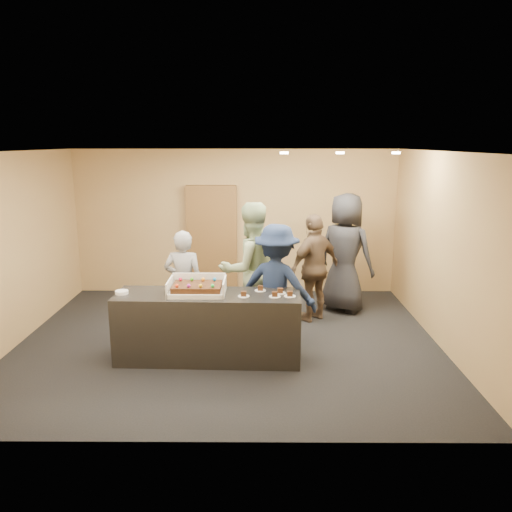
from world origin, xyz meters
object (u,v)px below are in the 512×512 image
at_px(plate_stack, 122,292).
at_px(person_dark_suit, 345,253).
at_px(person_server_grey, 184,284).
at_px(cake_box, 197,290).
at_px(storage_cabinet, 212,240).
at_px(person_brown_extra, 314,268).
at_px(person_sage_man, 250,269).
at_px(serving_counter, 208,327).
at_px(person_navy_man, 277,286).
at_px(sheet_cake, 197,287).

height_order(plate_stack, person_dark_suit, person_dark_suit).
bearing_deg(person_server_grey, cake_box, 114.75).
relative_size(storage_cabinet, person_brown_extra, 1.18).
distance_m(person_sage_man, person_brown_extra, 1.19).
height_order(serving_counter, storage_cabinet, storage_cabinet).
bearing_deg(person_brown_extra, serving_counter, 5.53).
bearing_deg(storage_cabinet, serving_counter, -85.86).
xyz_separation_m(serving_counter, storage_cabinet, (-0.22, 3.00, 0.57)).
xyz_separation_m(cake_box, person_server_grey, (-0.30, 0.81, -0.15)).
distance_m(plate_stack, person_dark_suit, 3.80).
height_order(person_brown_extra, person_dark_suit, person_dark_suit).
height_order(plate_stack, person_brown_extra, person_brown_extra).
height_order(cake_box, person_sage_man, person_sage_man).
bearing_deg(cake_box, person_navy_man, 22.02).
bearing_deg(person_sage_man, sheet_cake, 28.49).
height_order(person_server_grey, person_navy_man, person_navy_man).
height_order(person_server_grey, person_dark_suit, person_dark_suit).
xyz_separation_m(sheet_cake, person_navy_man, (1.05, 0.45, -0.13)).
height_order(sheet_cake, person_brown_extra, person_brown_extra).
xyz_separation_m(storage_cabinet, person_dark_suit, (2.33, -1.01, -0.02)).
relative_size(person_server_grey, person_sage_man, 0.80).
xyz_separation_m(plate_stack, person_dark_suit, (3.23, 2.00, 0.08)).
bearing_deg(sheet_cake, storage_cabinet, 91.56).
bearing_deg(person_sage_man, storage_cabinet, -95.16).
distance_m(storage_cabinet, person_server_grey, 2.19).
bearing_deg(sheet_cake, plate_stack, -179.66).
height_order(serving_counter, cake_box, cake_box).
distance_m(person_server_grey, person_dark_suit, 2.81).
distance_m(serving_counter, sheet_cake, 0.56).
distance_m(plate_stack, person_sage_man, 1.89).
distance_m(sheet_cake, person_brown_extra, 2.28).
height_order(storage_cabinet, plate_stack, storage_cabinet).
distance_m(storage_cabinet, person_dark_suit, 2.54).
distance_m(sheet_cake, person_server_grey, 0.91).
relative_size(serving_counter, person_dark_suit, 1.19).
bearing_deg(serving_counter, person_navy_man, 28.12).
bearing_deg(plate_stack, person_navy_man, 12.68).
height_order(sheet_cake, person_sage_man, person_sage_man).
xyz_separation_m(sheet_cake, person_server_grey, (-0.30, 0.84, -0.20)).
height_order(sheet_cake, person_dark_suit, person_dark_suit).
distance_m(sheet_cake, plate_stack, 0.98).
xyz_separation_m(plate_stack, person_navy_man, (2.03, 0.46, -0.05)).
xyz_separation_m(serving_counter, person_sage_man, (0.54, 0.91, 0.54)).
height_order(sheet_cake, plate_stack, sheet_cake).
bearing_deg(person_navy_man, plate_stack, 34.07).
relative_size(serving_counter, storage_cabinet, 1.17).
height_order(storage_cabinet, person_dark_suit, storage_cabinet).
relative_size(serving_counter, person_sage_man, 1.21).
bearing_deg(serving_counter, plate_stack, -177.87).
xyz_separation_m(storage_cabinet, person_sage_man, (0.76, -2.09, -0.03)).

